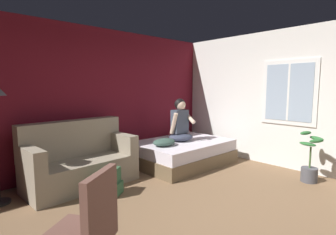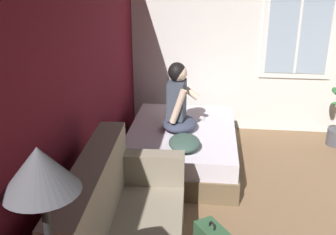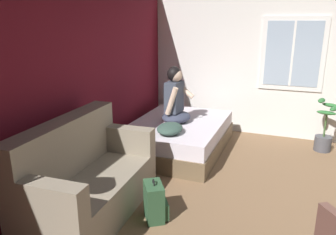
{
  "view_description": "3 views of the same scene",
  "coord_description": "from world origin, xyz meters",
  "px_view_note": "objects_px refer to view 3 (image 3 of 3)",
  "views": [
    {
      "loc": [
        -2.23,
        -1.72,
        1.6
      ],
      "look_at": [
        1.03,
        1.8,
        1.03
      ],
      "focal_mm": 28.0,
      "sensor_mm": 36.0,
      "label": 1
    },
    {
      "loc": [
        -3.07,
        1.64,
        2.43
      ],
      "look_at": [
        1.06,
        2.11,
        0.84
      ],
      "focal_mm": 42.0,
      "sensor_mm": 36.0,
      "label": 2
    },
    {
      "loc": [
        -3.1,
        0.34,
        2.02
      ],
      "look_at": [
        0.82,
        1.86,
        0.78
      ],
      "focal_mm": 35.0,
      "sensor_mm": 36.0,
      "label": 3
    }
  ],
  "objects_px": {
    "bed": "(178,136)",
    "potted_plant": "(324,133)",
    "couch": "(86,180)",
    "cell_phone": "(199,117)",
    "person_seated": "(175,100)",
    "backpack": "(155,202)",
    "throw_pillow": "(170,128)"
  },
  "relations": [
    {
      "from": "person_seated",
      "to": "potted_plant",
      "type": "relative_size",
      "value": 1.03
    },
    {
      "from": "bed",
      "to": "throw_pillow",
      "type": "relative_size",
      "value": 4.07
    },
    {
      "from": "backpack",
      "to": "cell_phone",
      "type": "bearing_deg",
      "value": 4.22
    },
    {
      "from": "couch",
      "to": "person_seated",
      "type": "height_order",
      "value": "person_seated"
    },
    {
      "from": "backpack",
      "to": "cell_phone",
      "type": "distance_m",
      "value": 2.29
    },
    {
      "from": "person_seated",
      "to": "throw_pillow",
      "type": "distance_m",
      "value": 0.64
    },
    {
      "from": "person_seated",
      "to": "backpack",
      "type": "bearing_deg",
      "value": -166.27
    },
    {
      "from": "potted_plant",
      "to": "bed",
      "type": "bearing_deg",
      "value": 110.15
    },
    {
      "from": "couch",
      "to": "person_seated",
      "type": "bearing_deg",
      "value": -7.35
    },
    {
      "from": "backpack",
      "to": "potted_plant",
      "type": "height_order",
      "value": "potted_plant"
    },
    {
      "from": "backpack",
      "to": "potted_plant",
      "type": "relative_size",
      "value": 0.54
    },
    {
      "from": "backpack",
      "to": "throw_pillow",
      "type": "distance_m",
      "value": 1.43
    },
    {
      "from": "backpack",
      "to": "bed",
      "type": "bearing_deg",
      "value": 12.15
    },
    {
      "from": "throw_pillow",
      "to": "potted_plant",
      "type": "xyz_separation_m",
      "value": [
        1.38,
        -2.12,
        -0.25
      ]
    },
    {
      "from": "couch",
      "to": "throw_pillow",
      "type": "bearing_deg",
      "value": -14.46
    },
    {
      "from": "bed",
      "to": "cell_phone",
      "type": "bearing_deg",
      "value": -35.35
    },
    {
      "from": "cell_phone",
      "to": "throw_pillow",
      "type": "bearing_deg",
      "value": -97.72
    },
    {
      "from": "cell_phone",
      "to": "potted_plant",
      "type": "bearing_deg",
      "value": 16.22
    },
    {
      "from": "couch",
      "to": "potted_plant",
      "type": "distance_m",
      "value": 3.82
    },
    {
      "from": "bed",
      "to": "cell_phone",
      "type": "relative_size",
      "value": 13.55
    },
    {
      "from": "person_seated",
      "to": "backpack",
      "type": "distance_m",
      "value": 2.06
    },
    {
      "from": "couch",
      "to": "cell_phone",
      "type": "bearing_deg",
      "value": -13.05
    },
    {
      "from": "bed",
      "to": "potted_plant",
      "type": "xyz_separation_m",
      "value": [
        0.8,
        -2.19,
        0.07
      ]
    },
    {
      "from": "cell_phone",
      "to": "bed",
      "type": "bearing_deg",
      "value": -122.34
    },
    {
      "from": "throw_pillow",
      "to": "person_seated",
      "type": "bearing_deg",
      "value": 12.28
    },
    {
      "from": "person_seated",
      "to": "potted_plant",
      "type": "xyz_separation_m",
      "value": [
        0.82,
        -2.24,
        -0.53
      ]
    },
    {
      "from": "throw_pillow",
      "to": "couch",
      "type": "bearing_deg",
      "value": 165.54
    },
    {
      "from": "backpack",
      "to": "throw_pillow",
      "type": "xyz_separation_m",
      "value": [
        1.34,
        0.34,
        0.36
      ]
    },
    {
      "from": "potted_plant",
      "to": "person_seated",
      "type": "bearing_deg",
      "value": 110.15
    },
    {
      "from": "cell_phone",
      "to": "potted_plant",
      "type": "xyz_separation_m",
      "value": [
        0.46,
        -1.94,
        -0.18
      ]
    },
    {
      "from": "couch",
      "to": "backpack",
      "type": "distance_m",
      "value": 0.78
    },
    {
      "from": "couch",
      "to": "cell_phone",
      "type": "xyz_separation_m",
      "value": [
        2.43,
        -0.56,
        0.09
      ]
    }
  ]
}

